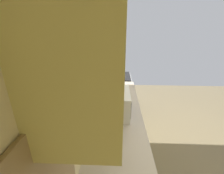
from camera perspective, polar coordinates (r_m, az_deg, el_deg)
name	(u,v)px	position (r m, az deg, el deg)	size (l,w,h in m)	color
ground_plane	(197,161)	(3.01, 29.61, -23.13)	(6.71, 6.71, 0.00)	brown
wall_back	(90,79)	(1.99, -8.19, 2.88)	(4.31, 0.12, 2.71)	beige
counter_run	(117,161)	(2.06, 1.94, -26.19)	(3.25, 0.64, 0.91)	#DBD074
upper_cabinets	(103,44)	(1.39, -3.58, 15.85)	(2.04, 0.32, 0.56)	#DBCC70
oven_range	(118,94)	(3.68, 2.17, -2.50)	(0.72, 0.61, 1.09)	#B7BABF
microwave	(117,103)	(1.96, 1.75, -6.07)	(0.50, 0.34, 0.32)	white
bowl	(121,86)	(2.89, 3.25, 0.56)	(0.13, 0.13, 0.05)	silver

